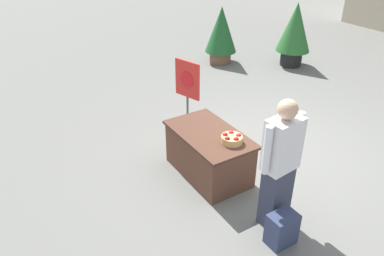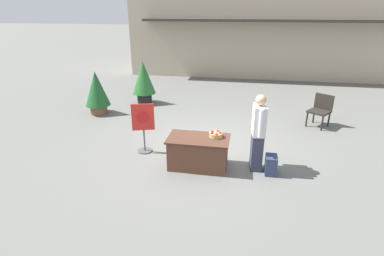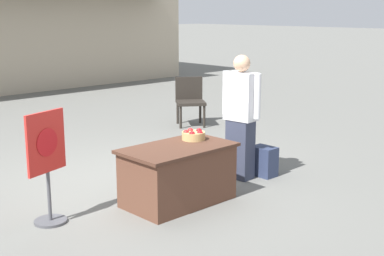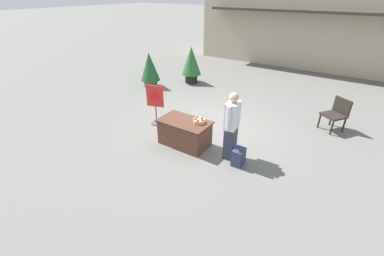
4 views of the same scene
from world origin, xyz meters
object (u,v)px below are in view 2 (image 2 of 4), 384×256
poster_board (144,127)px  patio_chair (321,109)px  backpack (271,165)px  potted_plant_near_left (97,91)px  person_visitor (258,132)px  display_table (198,152)px  potted_plant_far_left (144,80)px  apple_basket (216,134)px

poster_board → patio_chair: poster_board is taller
backpack → poster_board: bearing=169.8°
patio_chair → potted_plant_near_left: 7.14m
person_visitor → backpack: person_visitor is taller
person_visitor → patio_chair: (1.93, 3.05, -0.33)m
display_table → patio_chair: 4.52m
display_table → potted_plant_far_left: (-2.79, 4.45, 0.54)m
person_visitor → potted_plant_far_left: 5.93m
display_table → potted_plant_far_left: size_ratio=0.85×
person_visitor → potted_plant_near_left: size_ratio=1.18×
potted_plant_far_left → patio_chair: bearing=-12.0°
backpack → potted_plant_far_left: size_ratio=0.26×
potted_plant_near_left → poster_board: bearing=-45.3°
display_table → person_visitor: bearing=5.7°
person_visitor → potted_plant_near_left: (-5.20, 2.89, -0.08)m
backpack → potted_plant_far_left: (-4.38, 4.49, 0.68)m
poster_board → person_visitor: bearing=64.9°
poster_board → potted_plant_far_left: potted_plant_far_left is taller
apple_basket → poster_board: 1.85m
person_visitor → patio_chair: 3.62m
patio_chair → display_table: bearing=-10.3°
person_visitor → backpack: 0.76m
apple_basket → person_visitor: 0.91m
apple_basket → person_visitor: size_ratio=0.17×
backpack → display_table: bearing=178.5°
apple_basket → potted_plant_near_left: potted_plant_near_left is taller
display_table → potted_plant_near_left: potted_plant_near_left is taller
apple_basket → poster_board: (-1.81, 0.39, -0.10)m
patio_chair → person_visitor: bearing=2.6°
apple_basket → person_visitor: person_visitor is taller
apple_basket → patio_chair: 4.18m
person_visitor → poster_board: 2.75m
backpack → potted_plant_far_left: bearing=134.3°
poster_board → patio_chair: size_ratio=1.30×
display_table → person_visitor: (1.27, 0.13, 0.52)m
person_visitor → patio_chair: size_ratio=1.78×
poster_board → potted_plant_near_left: potted_plant_near_left is taller
person_visitor → poster_board: (-2.71, 0.38, -0.21)m
backpack → patio_chair: size_ratio=0.44×
display_table → person_visitor: person_visitor is taller
potted_plant_far_left → person_visitor: bearing=-46.8°
poster_board → potted_plant_far_left: 4.17m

